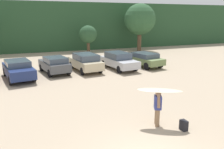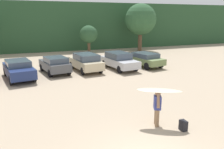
{
  "view_description": "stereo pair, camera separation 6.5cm",
  "coord_description": "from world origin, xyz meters",
  "px_view_note": "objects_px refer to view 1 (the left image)",
  "views": [
    {
      "loc": [
        -3.7,
        -5.99,
        4.77
      ],
      "look_at": [
        1.34,
        7.18,
        1.26
      ],
      "focal_mm": 36.62,
      "sensor_mm": 36.0,
      "label": 1
    },
    {
      "loc": [
        -3.64,
        -6.01,
        4.77
      ],
      "look_at": [
        1.34,
        7.18,
        1.26
      ],
      "focal_mm": 36.62,
      "sensor_mm": 36.0,
      "label": 2
    }
  ],
  "objects_px": {
    "parked_car_navy": "(18,69)",
    "backpack_dropped": "(184,125)",
    "parked_car_silver": "(119,60)",
    "surfboard_cream": "(160,90)",
    "parked_car_olive_green": "(144,59)",
    "parked_car_dark_gray": "(55,64)",
    "person_adult": "(158,106)",
    "parked_car_champagne": "(85,62)"
  },
  "relations": [
    {
      "from": "parked_car_navy",
      "to": "person_adult",
      "type": "distance_m",
      "value": 12.5
    },
    {
      "from": "parked_car_navy",
      "to": "parked_car_olive_green",
      "type": "bearing_deg",
      "value": -97.03
    },
    {
      "from": "parked_car_navy",
      "to": "surfboard_cream",
      "type": "relative_size",
      "value": 2.43
    },
    {
      "from": "parked_car_navy",
      "to": "surfboard_cream",
      "type": "xyz_separation_m",
      "value": [
        6.11,
        -10.9,
        0.81
      ]
    },
    {
      "from": "parked_car_champagne",
      "to": "person_adult",
      "type": "bearing_deg",
      "value": 174.09
    },
    {
      "from": "parked_car_navy",
      "to": "backpack_dropped",
      "type": "bearing_deg",
      "value": -160.35
    },
    {
      "from": "person_adult",
      "to": "backpack_dropped",
      "type": "height_order",
      "value": "person_adult"
    },
    {
      "from": "parked_car_dark_gray",
      "to": "parked_car_champagne",
      "type": "distance_m",
      "value": 2.77
    },
    {
      "from": "parked_car_olive_green",
      "to": "parked_car_navy",
      "type": "bearing_deg",
      "value": 81.92
    },
    {
      "from": "parked_car_champagne",
      "to": "person_adult",
      "type": "height_order",
      "value": "person_adult"
    },
    {
      "from": "person_adult",
      "to": "parked_car_olive_green",
      "type": "bearing_deg",
      "value": -91.81
    },
    {
      "from": "parked_car_dark_gray",
      "to": "parked_car_silver",
      "type": "relative_size",
      "value": 0.86
    },
    {
      "from": "parked_car_champagne",
      "to": "backpack_dropped",
      "type": "xyz_separation_m",
      "value": [
        1.09,
        -12.77,
        -0.62
      ]
    },
    {
      "from": "parked_car_silver",
      "to": "backpack_dropped",
      "type": "height_order",
      "value": "parked_car_silver"
    },
    {
      "from": "parked_car_navy",
      "to": "parked_car_champagne",
      "type": "relative_size",
      "value": 1.04
    },
    {
      "from": "parked_car_navy",
      "to": "backpack_dropped",
      "type": "xyz_separation_m",
      "value": [
        6.82,
        -11.82,
        -0.59
      ]
    },
    {
      "from": "surfboard_cream",
      "to": "backpack_dropped",
      "type": "xyz_separation_m",
      "value": [
        0.71,
        -0.92,
        -1.4
      ]
    },
    {
      "from": "parked_car_navy",
      "to": "parked_car_olive_green",
      "type": "distance_m",
      "value": 11.74
    },
    {
      "from": "parked_car_silver",
      "to": "surfboard_cream",
      "type": "bearing_deg",
      "value": 159.13
    },
    {
      "from": "parked_car_dark_gray",
      "to": "parked_car_champagne",
      "type": "xyz_separation_m",
      "value": [
        2.77,
        0.0,
        0.05
      ]
    },
    {
      "from": "parked_car_olive_green",
      "to": "parked_car_champagne",
      "type": "bearing_deg",
      "value": 75.99
    },
    {
      "from": "parked_car_navy",
      "to": "parked_car_silver",
      "type": "height_order",
      "value": "parked_car_silver"
    },
    {
      "from": "parked_car_silver",
      "to": "parked_car_olive_green",
      "type": "xyz_separation_m",
      "value": [
        2.83,
        0.1,
        -0.06
      ]
    },
    {
      "from": "parked_car_navy",
      "to": "parked_car_olive_green",
      "type": "xyz_separation_m",
      "value": [
        11.72,
        0.68,
        -0.04
      ]
    },
    {
      "from": "parked_car_champagne",
      "to": "backpack_dropped",
      "type": "distance_m",
      "value": 12.83
    },
    {
      "from": "parked_car_navy",
      "to": "parked_car_dark_gray",
      "type": "xyz_separation_m",
      "value": [
        2.95,
        0.95,
        -0.02
      ]
    },
    {
      "from": "parked_car_dark_gray",
      "to": "parked_car_olive_green",
      "type": "height_order",
      "value": "parked_car_dark_gray"
    },
    {
      "from": "parked_car_dark_gray",
      "to": "surfboard_cream",
      "type": "relative_size",
      "value": 2.07
    },
    {
      "from": "person_adult",
      "to": "surfboard_cream",
      "type": "distance_m",
      "value": 0.7
    },
    {
      "from": "parked_car_champagne",
      "to": "parked_car_silver",
      "type": "height_order",
      "value": "parked_car_champagne"
    },
    {
      "from": "parked_car_olive_green",
      "to": "parked_car_silver",
      "type": "bearing_deg",
      "value": 80.67
    },
    {
      "from": "parked_car_dark_gray",
      "to": "parked_car_olive_green",
      "type": "xyz_separation_m",
      "value": [
        8.77,
        -0.27,
        -0.02
      ]
    },
    {
      "from": "parked_car_silver",
      "to": "backpack_dropped",
      "type": "xyz_separation_m",
      "value": [
        -2.07,
        -12.39,
        -0.6
      ]
    },
    {
      "from": "parked_car_olive_green",
      "to": "surfboard_cream",
      "type": "bearing_deg",
      "value": 142.74
    },
    {
      "from": "parked_car_navy",
      "to": "backpack_dropped",
      "type": "relative_size",
      "value": 10.94
    },
    {
      "from": "parked_car_olive_green",
      "to": "person_adult",
      "type": "height_order",
      "value": "person_adult"
    },
    {
      "from": "parked_car_dark_gray",
      "to": "parked_car_champagne",
      "type": "bearing_deg",
      "value": -100.55
    },
    {
      "from": "parked_car_dark_gray",
      "to": "surfboard_cream",
      "type": "bearing_deg",
      "value": -175.69
    },
    {
      "from": "parked_car_navy",
      "to": "parked_car_silver",
      "type": "distance_m",
      "value": 8.91
    },
    {
      "from": "person_adult",
      "to": "backpack_dropped",
      "type": "relative_size",
      "value": 3.67
    },
    {
      "from": "parked_car_navy",
      "to": "surfboard_cream",
      "type": "height_order",
      "value": "surfboard_cream"
    },
    {
      "from": "parked_car_silver",
      "to": "parked_car_navy",
      "type": "bearing_deg",
      "value": 86.48
    }
  ]
}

